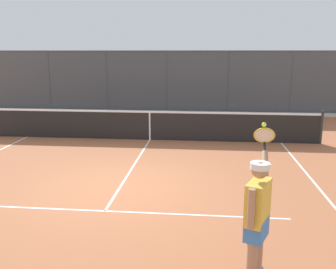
% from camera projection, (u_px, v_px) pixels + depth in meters
% --- Properties ---
extents(ground_plane, '(60.00, 60.00, 0.00)m').
position_uv_depth(ground_plane, '(120.00, 188.00, 7.89)').
color(ground_plane, '#A8603D').
extents(court_line_markings, '(8.61, 10.26, 0.01)m').
position_uv_depth(court_line_markings, '(100.00, 219.00, 6.43)').
color(court_line_markings, white).
rests_on(court_line_markings, ground).
extents(fence_backdrop, '(20.08, 1.37, 2.92)m').
position_uv_depth(fence_backdrop, '(168.00, 82.00, 17.72)').
color(fence_backdrop, '#474C51').
rests_on(fence_backdrop, ground).
extents(tennis_net, '(11.06, 0.09, 1.07)m').
position_uv_depth(tennis_net, '(150.00, 125.00, 12.08)').
color(tennis_net, '#2D2D2D').
rests_on(tennis_net, ground).
extents(tennis_player, '(0.51, 1.34, 1.89)m').
position_uv_depth(tennis_player, '(257.00, 214.00, 4.49)').
color(tennis_player, navy).
rests_on(tennis_player, ground).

